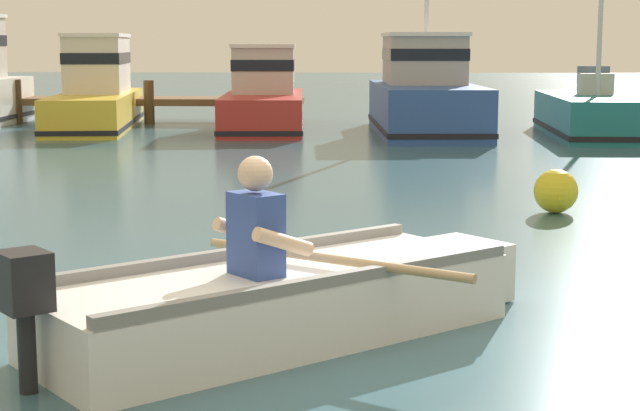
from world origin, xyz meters
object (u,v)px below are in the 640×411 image
at_px(moored_boat_red, 264,98).
at_px(mooring_buoy, 556,191).
at_px(rowboat_with_person, 285,299).
at_px(moored_boat_blue, 425,95).
at_px(moored_boat_teal, 597,116).
at_px(moored_boat_yellow, 96,94).

distance_m(moored_boat_red, mooring_buoy, 12.06).
height_order(rowboat_with_person, mooring_buoy, rowboat_with_person).
relative_size(moored_boat_red, moored_boat_blue, 1.01).
xyz_separation_m(rowboat_with_person, moored_boat_teal, (5.15, 14.79, 0.15)).
bearing_deg(mooring_buoy, moored_boat_blue, 95.23).
bearing_deg(moored_boat_red, moored_boat_yellow, 179.10).
height_order(moored_boat_red, mooring_buoy, moored_boat_red).
xyz_separation_m(moored_boat_blue, mooring_buoy, (0.94, -10.25, -0.54)).
bearing_deg(rowboat_with_person, mooring_buoy, 62.61).
distance_m(moored_boat_yellow, moored_boat_teal, 10.86).
bearing_deg(moored_boat_blue, rowboat_with_person, -96.21).
bearing_deg(moored_boat_yellow, moored_boat_blue, -7.91).
distance_m(rowboat_with_person, moored_boat_red, 16.33).
bearing_deg(moored_boat_red, mooring_buoy, -68.37).
bearing_deg(moored_boat_teal, rowboat_with_person, -109.20).
distance_m(rowboat_with_person, moored_boat_teal, 15.66).
bearing_deg(moored_boat_teal, moored_boat_blue, 172.17).
distance_m(rowboat_with_person, moored_boat_blue, 15.37).
bearing_deg(rowboat_with_person, moored_boat_blue, 83.79).
xyz_separation_m(rowboat_with_person, moored_boat_red, (-1.84, 16.22, 0.43)).
distance_m(moored_boat_teal, mooring_buoy, 10.10).
xyz_separation_m(moored_boat_red, moored_boat_teal, (6.99, -1.43, -0.28)).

